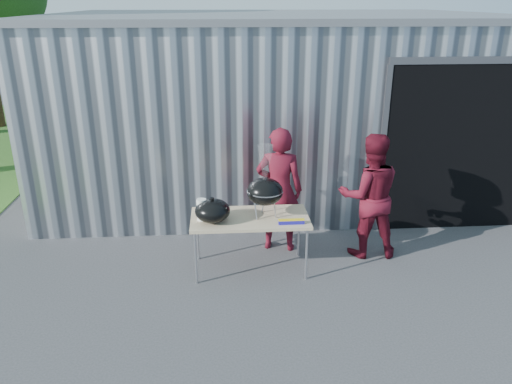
{
  "coord_description": "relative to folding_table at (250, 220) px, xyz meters",
  "views": [
    {
      "loc": [
        -0.29,
        -5.19,
        3.34
      ],
      "look_at": [
        0.13,
        0.7,
        1.05
      ],
      "focal_mm": 35.0,
      "sensor_mm": 36.0,
      "label": 1
    }
  ],
  "objects": [
    {
      "name": "kettle_grill",
      "position": [
        0.19,
        -0.0,
        0.46
      ],
      "size": [
        0.46,
        0.46,
        0.94
      ],
      "color": "black",
      "rests_on": "folding_table"
    },
    {
      "name": "grill_lid",
      "position": [
        -0.47,
        -0.1,
        0.18
      ],
      "size": [
        0.44,
        0.44,
        0.32
      ],
      "color": "black",
      "rests_on": "folding_table"
    },
    {
      "name": "person_bystander",
      "position": [
        1.64,
        0.33,
        0.15
      ],
      "size": [
        0.87,
        0.69,
        1.73
      ],
      "primitive_type": "imported",
      "rotation": [
        0.0,
        0.0,
        3.1
      ],
      "color": "#550E1C",
      "rests_on": "ground"
    },
    {
      "name": "foil_box",
      "position": [
        0.5,
        -0.25,
        0.07
      ],
      "size": [
        0.32,
        0.06,
        0.06
      ],
      "color": "#1B1690",
      "rests_on": "folding_table"
    },
    {
      "name": "white_tub",
      "position": [
        -0.55,
        0.21,
        0.09
      ],
      "size": [
        0.2,
        0.15,
        0.1
      ],
      "primitive_type": "cube",
      "color": "white",
      "rests_on": "folding_table"
    },
    {
      "name": "building",
      "position": [
        0.87,
        3.98,
        0.83
      ],
      "size": [
        8.2,
        6.2,
        3.1
      ],
      "color": "silver",
      "rests_on": "ground"
    },
    {
      "name": "paper_towels",
      "position": [
        -0.61,
        -0.05,
        0.18
      ],
      "size": [
        0.12,
        0.12,
        0.28
      ],
      "primitive_type": "cylinder",
      "color": "white",
      "rests_on": "folding_table"
    },
    {
      "name": "person_cook",
      "position": [
        0.44,
        0.58,
        0.17
      ],
      "size": [
        0.72,
        0.55,
        1.77
      ],
      "primitive_type": "imported",
      "rotation": [
        0.0,
        0.0,
        2.93
      ],
      "color": "#550E1C",
      "rests_on": "ground"
    },
    {
      "name": "ground",
      "position": [
        -0.05,
        -0.61,
        -0.71
      ],
      "size": [
        80.0,
        80.0,
        0.0
      ],
      "primitive_type": "plane",
      "color": "#39393B"
    },
    {
      "name": "folding_table",
      "position": [
        0.0,
        0.0,
        0.0
      ],
      "size": [
        1.5,
        0.75,
        0.75
      ],
      "color": "tan",
      "rests_on": "ground"
    }
  ]
}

